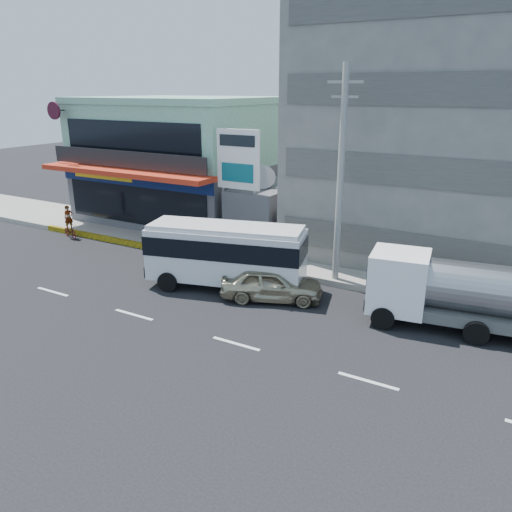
{
  "coord_description": "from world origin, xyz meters",
  "views": [
    {
      "loc": [
        13.75,
        -13.87,
        8.94
      ],
      "look_at": [
        3.85,
        3.51,
        2.2
      ],
      "focal_mm": 35.0,
      "sensor_mm": 36.0,
      "label": 1
    }
  ],
  "objects_px": {
    "satellite_dish": "(262,187)",
    "utility_pole_near": "(340,177)",
    "sedan": "(272,284)",
    "concrete_building": "(466,127)",
    "tanker_truck": "(458,292)",
    "motorcycle_rider": "(70,227)",
    "minibus": "(226,251)",
    "billboard": "(238,166)",
    "shop_building": "(182,163)"
  },
  "relations": [
    {
      "from": "billboard",
      "to": "minibus",
      "type": "xyz_separation_m",
      "value": [
        2.22,
        -4.76,
        -3.11
      ]
    },
    {
      "from": "shop_building",
      "to": "concrete_building",
      "type": "xyz_separation_m",
      "value": [
        18.0,
        1.05,
        3.0
      ]
    },
    {
      "from": "shop_building",
      "to": "concrete_building",
      "type": "distance_m",
      "value": 18.28
    },
    {
      "from": "sedan",
      "to": "tanker_truck",
      "type": "relative_size",
      "value": 0.6
    },
    {
      "from": "minibus",
      "to": "billboard",
      "type": "bearing_deg",
      "value": 115.0
    },
    {
      "from": "concrete_building",
      "to": "sedan",
      "type": "bearing_deg",
      "value": -118.24
    },
    {
      "from": "satellite_dish",
      "to": "concrete_building",
      "type": "bearing_deg",
      "value": 21.8
    },
    {
      "from": "satellite_dish",
      "to": "minibus",
      "type": "xyz_separation_m",
      "value": [
        1.72,
        -6.56,
        -1.76
      ]
    },
    {
      "from": "satellite_dish",
      "to": "motorcycle_rider",
      "type": "height_order",
      "value": "satellite_dish"
    },
    {
      "from": "billboard",
      "to": "minibus",
      "type": "distance_m",
      "value": 6.11
    },
    {
      "from": "concrete_building",
      "to": "tanker_truck",
      "type": "distance_m",
      "value": 11.3
    },
    {
      "from": "minibus",
      "to": "concrete_building",
      "type": "bearing_deg",
      "value": 51.91
    },
    {
      "from": "concrete_building",
      "to": "utility_pole_near",
      "type": "relative_size",
      "value": 1.6
    },
    {
      "from": "satellite_dish",
      "to": "tanker_truck",
      "type": "height_order",
      "value": "satellite_dish"
    },
    {
      "from": "utility_pole_near",
      "to": "motorcycle_rider",
      "type": "bearing_deg",
      "value": -177.21
    },
    {
      "from": "concrete_building",
      "to": "satellite_dish",
      "type": "bearing_deg",
      "value": -158.2
    },
    {
      "from": "utility_pole_near",
      "to": "tanker_truck",
      "type": "bearing_deg",
      "value": -20.36
    },
    {
      "from": "shop_building",
      "to": "tanker_truck",
      "type": "bearing_deg",
      "value": -23.72
    },
    {
      "from": "billboard",
      "to": "tanker_truck",
      "type": "height_order",
      "value": "billboard"
    },
    {
      "from": "shop_building",
      "to": "utility_pole_near",
      "type": "height_order",
      "value": "utility_pole_near"
    },
    {
      "from": "motorcycle_rider",
      "to": "shop_building",
      "type": "bearing_deg",
      "value": 65.71
    },
    {
      "from": "shop_building",
      "to": "minibus",
      "type": "relative_size",
      "value": 1.63
    },
    {
      "from": "minibus",
      "to": "satellite_dish",
      "type": "bearing_deg",
      "value": 104.7
    },
    {
      "from": "shop_building",
      "to": "concrete_building",
      "type": "relative_size",
      "value": 0.77
    },
    {
      "from": "shop_building",
      "to": "motorcycle_rider",
      "type": "height_order",
      "value": "shop_building"
    },
    {
      "from": "concrete_building",
      "to": "billboard",
      "type": "xyz_separation_m",
      "value": [
        -10.5,
        -5.8,
        -2.07
      ]
    },
    {
      "from": "concrete_building",
      "to": "minibus",
      "type": "distance_m",
      "value": 14.39
    },
    {
      "from": "concrete_building",
      "to": "motorcycle_rider",
      "type": "xyz_separation_m",
      "value": [
        -21.34,
        -8.45,
        -6.32
      ]
    },
    {
      "from": "shop_building",
      "to": "billboard",
      "type": "distance_m",
      "value": 8.92
    },
    {
      "from": "satellite_dish",
      "to": "minibus",
      "type": "relative_size",
      "value": 0.2
    },
    {
      "from": "utility_pole_near",
      "to": "tanker_truck",
      "type": "height_order",
      "value": "utility_pole_near"
    },
    {
      "from": "concrete_building",
      "to": "billboard",
      "type": "relative_size",
      "value": 2.32
    },
    {
      "from": "billboard",
      "to": "utility_pole_near",
      "type": "bearing_deg",
      "value": -15.48
    },
    {
      "from": "billboard",
      "to": "tanker_truck",
      "type": "bearing_deg",
      "value": -17.8
    },
    {
      "from": "sedan",
      "to": "tanker_truck",
      "type": "xyz_separation_m",
      "value": [
        7.52,
        1.01,
        0.77
      ]
    },
    {
      "from": "concrete_building",
      "to": "shop_building",
      "type": "bearing_deg",
      "value": -176.65
    },
    {
      "from": "motorcycle_rider",
      "to": "tanker_truck",
      "type": "bearing_deg",
      "value": -3.2
    },
    {
      "from": "sedan",
      "to": "utility_pole_near",
      "type": "bearing_deg",
      "value": -51.03
    },
    {
      "from": "utility_pole_near",
      "to": "minibus",
      "type": "bearing_deg",
      "value": -145.31
    },
    {
      "from": "satellite_dish",
      "to": "billboard",
      "type": "height_order",
      "value": "billboard"
    },
    {
      "from": "shop_building",
      "to": "satellite_dish",
      "type": "xyz_separation_m",
      "value": [
        8.0,
        -2.95,
        -0.42
      ]
    },
    {
      "from": "sedan",
      "to": "concrete_building",
      "type": "bearing_deg",
      "value": -49.9
    },
    {
      "from": "billboard",
      "to": "motorcycle_rider",
      "type": "xyz_separation_m",
      "value": [
        -10.84,
        -2.65,
        -4.25
      ]
    },
    {
      "from": "satellite_dish",
      "to": "utility_pole_near",
      "type": "xyz_separation_m",
      "value": [
        6.0,
        -3.6,
        1.57
      ]
    },
    {
      "from": "concrete_building",
      "to": "utility_pole_near",
      "type": "height_order",
      "value": "concrete_building"
    },
    {
      "from": "billboard",
      "to": "minibus",
      "type": "bearing_deg",
      "value": -65.0
    },
    {
      "from": "tanker_truck",
      "to": "motorcycle_rider",
      "type": "relative_size",
      "value": 3.62
    },
    {
      "from": "minibus",
      "to": "utility_pole_near",
      "type": "bearing_deg",
      "value": 34.69
    },
    {
      "from": "billboard",
      "to": "motorcycle_rider",
      "type": "height_order",
      "value": "billboard"
    },
    {
      "from": "concrete_building",
      "to": "minibus",
      "type": "bearing_deg",
      "value": -128.09
    }
  ]
}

